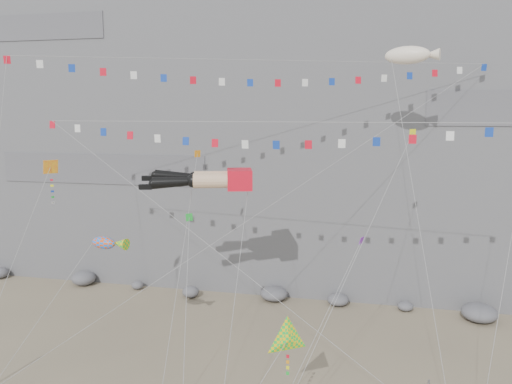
% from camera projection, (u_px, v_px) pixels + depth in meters
% --- Properties ---
extents(cliff, '(80.00, 28.00, 50.00)m').
position_uv_depth(cliff, '(298.00, 49.00, 57.95)').
color(cliff, slate).
rests_on(cliff, ground).
extents(talus_boulders, '(60.00, 3.00, 1.20)m').
position_uv_depth(talus_boulders, '(274.00, 294.00, 47.30)').
color(talus_boulders, slate).
rests_on(talus_boulders, ground).
extents(legs_kite, '(9.18, 15.31, 19.01)m').
position_uv_depth(legs_kite, '(209.00, 179.00, 35.53)').
color(legs_kite, red).
rests_on(legs_kite, ground).
extents(flag_banner_upper, '(33.66, 20.54, 29.76)m').
position_uv_depth(flag_banner_upper, '(264.00, 60.00, 37.32)').
color(flag_banner_upper, red).
rests_on(flag_banner_upper, ground).
extents(flag_banner_lower, '(31.47, 7.70, 22.28)m').
position_uv_depth(flag_banner_lower, '(261.00, 122.00, 32.22)').
color(flag_banner_lower, red).
rests_on(flag_banner_lower, ground).
extents(harlequin_kite, '(3.78, 8.01, 15.86)m').
position_uv_depth(harlequin_kite, '(50.00, 168.00, 33.06)').
color(harlequin_kite, red).
rests_on(harlequin_kite, ground).
extents(fish_windsock, '(7.43, 6.03, 11.79)m').
position_uv_depth(fish_windsock, '(103.00, 243.00, 33.46)').
color(fish_windsock, '#F14A0C').
rests_on(fish_windsock, ground).
extents(delta_kite, '(4.91, 6.97, 8.72)m').
position_uv_depth(delta_kite, '(288.00, 340.00, 27.38)').
color(delta_kite, yellow).
rests_on(delta_kite, ground).
extents(blimp_windsock, '(4.72, 14.35, 25.43)m').
position_uv_depth(blimp_windsock, '(407.00, 56.00, 35.98)').
color(blimp_windsock, white).
rests_on(blimp_windsock, ground).
extents(small_kite_a, '(2.73, 14.72, 20.25)m').
position_uv_depth(small_kite_a, '(197.00, 158.00, 38.12)').
color(small_kite_a, orange).
rests_on(small_kite_a, ground).
extents(small_kite_b, '(5.49, 9.63, 14.06)m').
position_uv_depth(small_kite_b, '(360.00, 244.00, 31.37)').
color(small_kite_b, purple).
rests_on(small_kite_b, ground).
extents(small_kite_c, '(3.97, 11.86, 15.83)m').
position_uv_depth(small_kite_c, '(189.00, 221.00, 33.05)').
color(small_kite_c, green).
rests_on(small_kite_c, ground).
extents(small_kite_d, '(8.43, 14.88, 22.96)m').
position_uv_depth(small_kite_d, '(410.00, 139.00, 33.80)').
color(small_kite_d, yellow).
rests_on(small_kite_d, ground).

